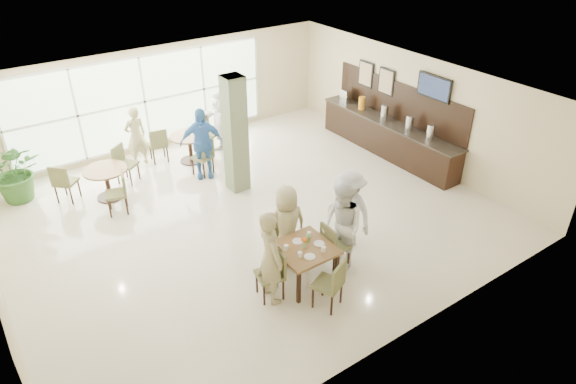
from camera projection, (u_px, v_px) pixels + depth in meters
ground at (250, 215)px, 11.46m from camera, size 10.00×10.00×0.00m
room_shell at (247, 146)px, 10.60m from camera, size 10.00×10.00×10.00m
window_bank at (145, 102)px, 13.65m from camera, size 7.00×0.04×7.00m
column at (235, 135)px, 11.80m from camera, size 0.45×0.45×2.80m
main_table at (304, 251)px, 9.21m from camera, size 1.01×1.01×0.75m
round_table_left at (106, 177)px, 11.83m from camera, size 1.00×1.00×0.75m
round_table_right at (190, 142)px, 13.46m from camera, size 1.01×1.01×0.75m
chairs_main_table at (304, 260)px, 9.29m from camera, size 2.01×2.02×0.95m
chairs_table_left at (103, 179)px, 11.88m from camera, size 2.09×1.83×0.95m
chairs_table_right at (190, 144)px, 13.51m from camera, size 2.05×1.89×0.95m
tabletop_clutter at (306, 245)px, 9.13m from camera, size 0.73×0.69×0.21m
buffet_counter at (388, 135)px, 13.86m from camera, size 0.64×4.70×1.95m
wall_tv at (434, 87)px, 12.39m from camera, size 0.06×1.00×0.58m
framed_art_a at (386, 82)px, 13.67m from camera, size 0.05×0.55×0.70m
framed_art_b at (366, 74)px, 14.24m from camera, size 0.05×0.55×0.70m
potted_plant at (16, 171)px, 11.69m from camera, size 1.70×1.70×1.45m
teen_left at (271, 257)px, 8.69m from camera, size 0.52×0.71×1.79m
teen_far at (287, 225)px, 9.65m from camera, size 0.86×0.55×1.64m
teen_right at (342, 227)px, 9.49m from camera, size 0.76×0.93×1.77m
teen_standing at (349, 209)px, 10.09m from camera, size 0.71×1.13×1.69m
adult_a at (202, 143)px, 12.56m from camera, size 1.22×0.98×1.81m
adult_b at (222, 123)px, 13.76m from camera, size 0.72×1.62×1.74m
adult_standing at (136, 136)px, 13.20m from camera, size 0.62×0.44×1.59m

